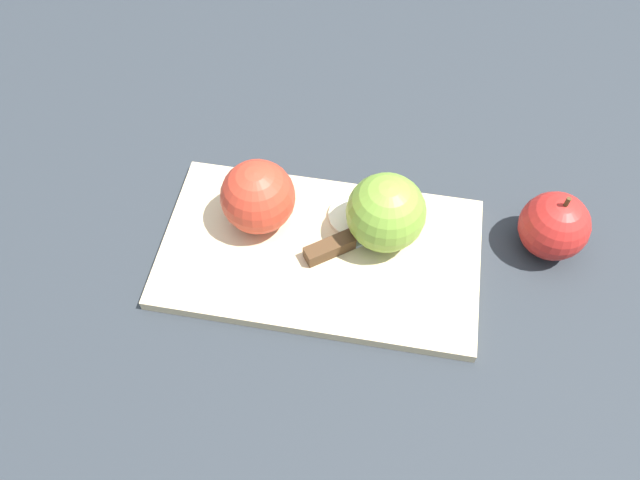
% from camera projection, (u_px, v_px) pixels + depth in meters
% --- Properties ---
extents(ground_plane, '(4.00, 4.00, 0.00)m').
position_uv_depth(ground_plane, '(320.00, 256.00, 0.73)').
color(ground_plane, '#282D33').
extents(cutting_board, '(0.39, 0.26, 0.01)m').
position_uv_depth(cutting_board, '(320.00, 253.00, 0.72)').
color(cutting_board, '#D1B789').
rests_on(cutting_board, ground_plane).
extents(apple_half_left, '(0.09, 0.09, 0.09)m').
position_uv_depth(apple_half_left, '(258.00, 197.00, 0.70)').
color(apple_half_left, red).
rests_on(apple_half_left, cutting_board).
extents(apple_half_right, '(0.09, 0.09, 0.09)m').
position_uv_depth(apple_half_right, '(386.00, 213.00, 0.69)').
color(apple_half_right, olive).
rests_on(apple_half_right, cutting_board).
extents(knife, '(0.11, 0.12, 0.02)m').
position_uv_depth(knife, '(338.00, 247.00, 0.71)').
color(knife, silver).
rests_on(knife, cutting_board).
extents(apple_slice, '(0.06, 0.06, 0.01)m').
position_uv_depth(apple_slice, '(354.00, 216.00, 0.74)').
color(apple_slice, beige).
rests_on(apple_slice, cutting_board).
extents(apple_whole, '(0.08, 0.08, 0.09)m').
position_uv_depth(apple_whole, '(554.00, 226.00, 0.70)').
color(apple_whole, red).
rests_on(apple_whole, ground_plane).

